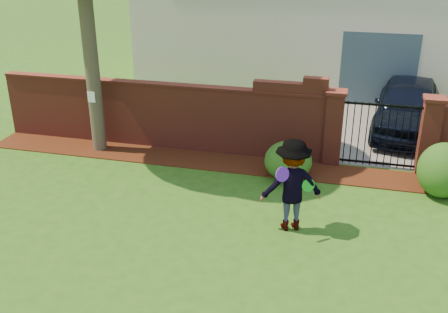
% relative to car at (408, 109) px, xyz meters
% --- Properties ---
extents(ground, '(80.00, 80.00, 0.01)m').
position_rel_car_xyz_m(ground, '(-4.31, -6.54, -0.76)').
color(ground, '#2C5A16').
rests_on(ground, ground).
extents(mulch_bed, '(11.10, 1.08, 0.03)m').
position_rel_car_xyz_m(mulch_bed, '(-5.26, -3.21, -0.74)').
color(mulch_bed, '#39170A').
rests_on(mulch_bed, ground).
extents(brick_wall, '(8.70, 0.31, 2.16)m').
position_rel_car_xyz_m(brick_wall, '(-6.32, -2.54, 0.17)').
color(brick_wall, maroon).
rests_on(brick_wall, ground).
extents(pillar_left, '(0.50, 0.50, 1.88)m').
position_rel_car_xyz_m(pillar_left, '(-1.91, -2.54, 0.20)').
color(pillar_left, maroon).
rests_on(pillar_left, ground).
extents(pillar_right, '(0.50, 0.50, 1.88)m').
position_rel_car_xyz_m(pillar_right, '(0.29, -2.54, 0.20)').
color(pillar_right, maroon).
rests_on(pillar_right, ground).
extents(iron_gate, '(1.78, 0.03, 1.60)m').
position_rel_car_xyz_m(iron_gate, '(-0.81, -2.54, 0.09)').
color(iron_gate, black).
rests_on(iron_gate, ground).
extents(driveway, '(3.20, 8.00, 0.01)m').
position_rel_car_xyz_m(driveway, '(-0.81, 1.46, -0.75)').
color(driveway, slate).
rests_on(driveway, ground).
extents(car, '(2.27, 4.62, 1.52)m').
position_rel_car_xyz_m(car, '(0.00, 0.00, 0.00)').
color(car, black).
rests_on(car, ground).
extents(paper_notice, '(0.20, 0.01, 0.28)m').
position_rel_car_xyz_m(paper_notice, '(-7.91, -3.33, 0.74)').
color(paper_notice, white).
rests_on(paper_notice, tree).
extents(shrub_left, '(1.10, 1.10, 0.90)m').
position_rel_car_xyz_m(shrub_left, '(-2.84, -3.68, -0.31)').
color(shrub_left, '#1B5018').
rests_on(shrub_left, ground).
extents(shrub_middle, '(1.11, 1.11, 1.22)m').
position_rel_car_xyz_m(shrub_middle, '(0.52, -3.72, -0.15)').
color(shrub_middle, '#1B5018').
rests_on(shrub_middle, ground).
extents(man, '(1.36, 1.06, 1.85)m').
position_rel_car_xyz_m(man, '(-2.48, -5.90, 0.16)').
color(man, gray).
rests_on(man, ground).
extents(frisbee_purple, '(0.26, 0.25, 0.28)m').
position_rel_car_xyz_m(frisbee_purple, '(-2.63, -6.27, 0.56)').
color(frisbee_purple, '#7121CF').
rests_on(frisbee_purple, man).
extents(frisbee_green, '(0.26, 0.18, 0.26)m').
position_rel_car_xyz_m(frisbee_green, '(-2.18, -5.90, 0.22)').
color(frisbee_green, green).
rests_on(frisbee_green, man).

